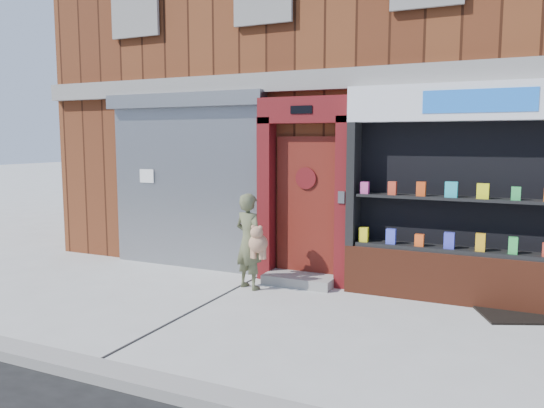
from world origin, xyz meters
The scene contains 8 objects.
ground centered at (0.00, 0.00, 0.00)m, with size 80.00×80.00×0.00m, color #9E9E99.
curb centered at (0.00, -2.15, 0.06)m, with size 60.00×0.30×0.12m, color gray.
building centered at (0.00, 5.99, 4.00)m, with size 12.00×8.16×8.00m.
shutter_bay centered at (-3.00, 1.93, 1.72)m, with size 3.10×0.30×3.04m.
red_door_bay centered at (-0.75, 1.86, 1.46)m, with size 1.52×0.58×2.90m.
pharmacy_bay centered at (1.75, 1.81, 1.37)m, with size 3.50×0.41×3.00m.
woman centered at (-1.35, 1.16, 0.73)m, with size 0.69×0.56×1.45m.
doormat centered at (2.42, 1.55, 0.01)m, with size 1.09×0.76×0.03m, color black.
Camera 1 is at (2.26, -5.81, 2.25)m, focal length 35.00 mm.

